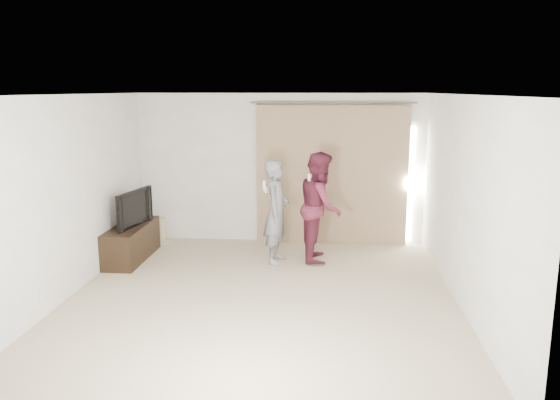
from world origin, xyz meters
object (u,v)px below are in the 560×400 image
(person_man, at_px, (277,212))
(person_woman, at_px, (320,206))
(tv_console, at_px, (131,242))
(tv, at_px, (129,208))

(person_man, xyz_separation_m, person_woman, (0.67, 0.18, 0.06))
(person_man, height_order, person_woman, person_woman)
(tv_console, relative_size, tv, 1.43)
(tv, xyz_separation_m, person_man, (2.32, 0.06, -0.03))
(tv, relative_size, person_woman, 0.58)
(tv, bearing_deg, person_man, -77.91)
(person_man, bearing_deg, tv_console, -178.40)
(tv, height_order, person_man, person_man)
(person_man, bearing_deg, tv, -178.40)
(tv_console, relative_size, person_man, 0.88)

